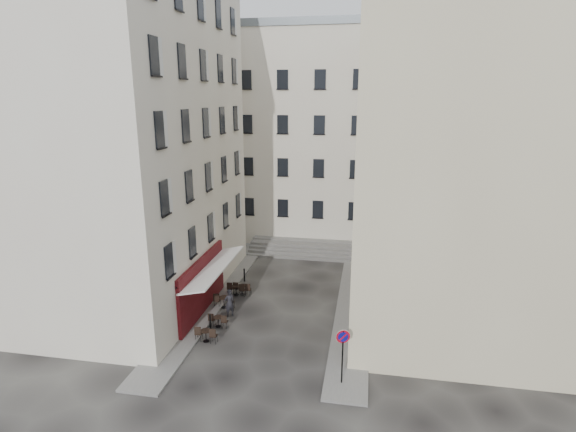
% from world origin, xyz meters
% --- Properties ---
extents(ground, '(90.00, 90.00, 0.00)m').
position_xyz_m(ground, '(0.00, 0.00, 0.00)').
color(ground, black).
rests_on(ground, ground).
extents(sidewalk_left, '(2.00, 22.00, 0.12)m').
position_xyz_m(sidewalk_left, '(-4.50, 4.00, 0.06)').
color(sidewalk_left, slate).
rests_on(sidewalk_left, ground).
extents(sidewalk_right, '(2.00, 18.00, 0.12)m').
position_xyz_m(sidewalk_right, '(4.50, 3.00, 0.06)').
color(sidewalk_right, slate).
rests_on(sidewalk_right, ground).
extents(building_left, '(12.20, 16.20, 20.60)m').
position_xyz_m(building_left, '(-10.50, 3.00, 10.31)').
color(building_left, beige).
rests_on(building_left, ground).
extents(building_right, '(12.20, 14.20, 18.60)m').
position_xyz_m(building_right, '(10.50, 3.50, 9.31)').
color(building_right, '#C0B28F').
rests_on(building_right, ground).
extents(building_back, '(18.20, 10.20, 18.60)m').
position_xyz_m(building_back, '(-1.00, 19.00, 9.31)').
color(building_back, beige).
rests_on(building_back, ground).
extents(cafe_storefront, '(1.74, 7.30, 3.50)m').
position_xyz_m(cafe_storefront, '(-4.32, 1.00, 1.88)').
color(cafe_storefront, '#44090B').
rests_on(cafe_storefront, ground).
extents(stone_steps, '(9.00, 3.15, 0.80)m').
position_xyz_m(stone_steps, '(0.00, 12.57, 0.40)').
color(stone_steps, slate).
rests_on(stone_steps, ground).
extents(bollard_near, '(0.12, 0.12, 0.98)m').
position_xyz_m(bollard_near, '(-3.25, -1.00, 0.53)').
color(bollard_near, black).
rests_on(bollard_near, ground).
extents(bollard_mid, '(0.12, 0.12, 0.98)m').
position_xyz_m(bollard_mid, '(-3.25, 2.50, 0.53)').
color(bollard_mid, black).
rests_on(bollard_mid, ground).
extents(bollard_far, '(0.12, 0.12, 0.98)m').
position_xyz_m(bollard_far, '(-3.25, 6.00, 0.53)').
color(bollard_far, black).
rests_on(bollard_far, ground).
extents(no_parking_sign, '(0.61, 0.21, 2.75)m').
position_xyz_m(no_parking_sign, '(4.30, -4.64, 1.95)').
color(no_parking_sign, black).
rests_on(no_parking_sign, ground).
extents(bistro_table_a, '(1.21, 0.57, 0.85)m').
position_xyz_m(bistro_table_a, '(-3.05, -2.21, 0.44)').
color(bistro_table_a, black).
rests_on(bistro_table_a, ground).
extents(bistro_table_b, '(1.13, 0.53, 0.80)m').
position_xyz_m(bistro_table_b, '(-2.93, -0.56, 0.41)').
color(bistro_table_b, black).
rests_on(bistro_table_b, ground).
extents(bistro_table_c, '(1.31, 0.61, 0.92)m').
position_xyz_m(bistro_table_c, '(-3.35, 1.77, 0.47)').
color(bistro_table_c, black).
rests_on(bistro_table_c, ground).
extents(bistro_table_d, '(1.23, 0.58, 0.86)m').
position_xyz_m(bistro_table_d, '(-3.14, 3.69, 0.44)').
color(bistro_table_d, black).
rests_on(bistro_table_d, ground).
extents(bistro_table_e, '(1.20, 0.56, 0.85)m').
position_xyz_m(bistro_table_e, '(-2.77, 3.82, 0.43)').
color(bistro_table_e, black).
rests_on(bistro_table_e, ground).
extents(pedestrian, '(0.74, 0.71, 1.70)m').
position_xyz_m(pedestrian, '(-2.69, 0.83, 0.85)').
color(pedestrian, black).
rests_on(pedestrian, ground).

